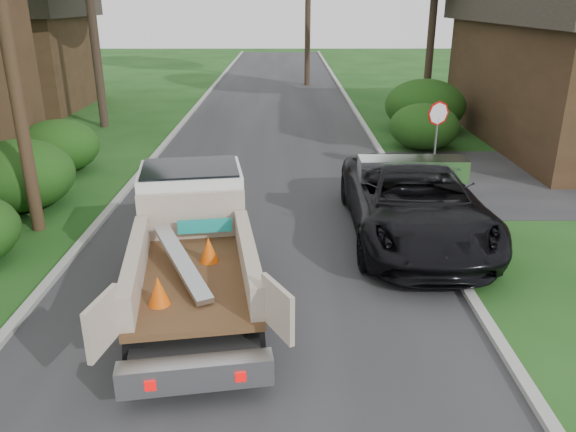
% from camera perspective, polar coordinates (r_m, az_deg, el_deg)
% --- Properties ---
extents(ground, '(120.00, 120.00, 0.00)m').
position_cam_1_polar(ground, '(9.48, -3.98, -12.88)').
color(ground, '#164012').
rests_on(ground, ground).
extents(road, '(8.00, 90.00, 0.02)m').
position_cam_1_polar(road, '(18.62, -2.08, 4.60)').
color(road, '#28282B').
rests_on(road, ground).
extents(curb_left, '(0.20, 90.00, 0.12)m').
position_cam_1_polar(curb_left, '(19.18, -14.46, 4.60)').
color(curb_left, '#9E9E99').
rests_on(curb_left, ground).
extents(curb_right, '(0.20, 90.00, 0.12)m').
position_cam_1_polar(curb_right, '(18.91, 10.47, 4.70)').
color(curb_right, '#9E9E99').
rests_on(curb_right, ground).
extents(stop_sign, '(0.71, 0.32, 2.48)m').
position_cam_1_polar(stop_sign, '(17.80, 14.93, 9.02)').
color(stop_sign, slate).
rests_on(stop_sign, ground).
extents(utility_pole, '(2.42, 1.25, 10.00)m').
position_cam_1_polar(utility_pole, '(14.20, -27.12, 18.48)').
color(utility_pole, '#382619').
rests_on(utility_pole, ground).
extents(house_left_far, '(7.56, 7.56, 6.00)m').
position_cam_1_polar(house_left_far, '(33.09, -26.42, 15.14)').
color(house_left_far, '#362516').
rests_on(house_left_far, ground).
extents(hedge_left_b, '(2.86, 2.86, 1.87)m').
position_cam_1_polar(hedge_left_b, '(16.59, -25.64, 3.77)').
color(hedge_left_b, '#0E4011').
rests_on(hedge_left_b, ground).
extents(hedge_left_c, '(2.60, 2.60, 1.70)m').
position_cam_1_polar(hedge_left_c, '(19.82, -22.30, 6.58)').
color(hedge_left_c, '#0E4011').
rests_on(hedge_left_c, ground).
extents(hedge_right_a, '(2.60, 2.60, 1.70)m').
position_cam_1_polar(hedge_right_a, '(21.93, 13.66, 8.83)').
color(hedge_right_a, '#0E4011').
rests_on(hedge_right_a, ground).
extents(hedge_right_b, '(3.38, 3.38, 2.21)m').
position_cam_1_polar(hedge_right_b, '(24.91, 13.73, 10.85)').
color(hedge_right_b, '#0E4011').
rests_on(hedge_right_b, ground).
extents(flatbed_truck, '(3.19, 5.96, 2.15)m').
position_cam_1_polar(flatbed_truck, '(10.85, -9.65, -1.54)').
color(flatbed_truck, black).
rests_on(flatbed_truck, ground).
extents(black_pickup, '(3.00, 6.41, 1.77)m').
position_cam_1_polar(black_pickup, '(13.44, 12.66, 1.45)').
color(black_pickup, black).
rests_on(black_pickup, ground).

